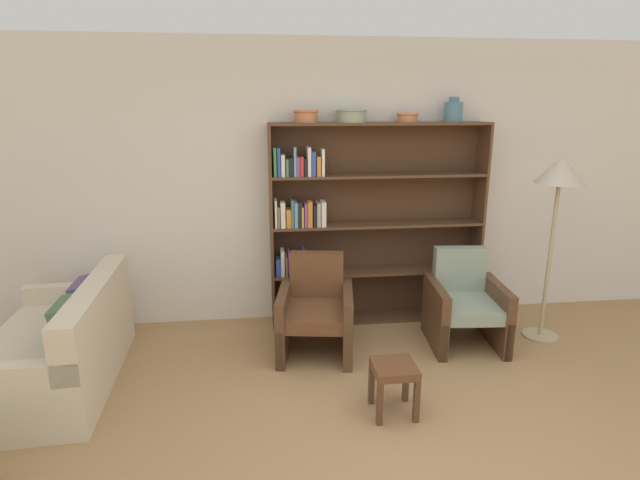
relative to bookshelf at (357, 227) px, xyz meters
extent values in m
plane|color=#A87F51|center=(0.03, -2.31, -0.97)|extent=(24.00, 24.00, 0.00)
cube|color=silver|center=(0.03, 0.17, 0.40)|extent=(12.00, 0.06, 2.75)
cube|color=brown|center=(-0.84, -0.02, 0.02)|extent=(0.02, 0.30, 1.98)
cube|color=brown|center=(1.23, -0.02, 0.02)|extent=(0.02, 0.30, 1.98)
cube|color=brown|center=(0.19, -0.02, 1.00)|extent=(2.05, 0.30, 0.02)
cube|color=brown|center=(0.19, -0.02, -0.96)|extent=(2.05, 0.30, 0.03)
cube|color=#492F1E|center=(0.19, 0.12, 0.02)|extent=(2.05, 0.01, 1.98)
cube|color=white|center=(-0.79, -0.07, -0.84)|extent=(0.04, 0.16, 0.21)
cube|color=red|center=(-0.75, -0.08, -0.86)|extent=(0.03, 0.16, 0.18)
cube|color=#994C99|center=(-0.72, -0.06, -0.82)|extent=(0.02, 0.19, 0.26)
cube|color=white|center=(-0.68, -0.07, -0.82)|extent=(0.04, 0.17, 0.26)
cube|color=#669EB2|center=(-0.64, -0.07, -0.81)|extent=(0.04, 0.16, 0.27)
cube|color=red|center=(-0.61, -0.05, -0.85)|extent=(0.03, 0.20, 0.20)
cube|color=orange|center=(-0.58, -0.06, -0.81)|extent=(0.04, 0.18, 0.28)
cube|color=white|center=(-0.54, -0.08, -0.82)|extent=(0.02, 0.15, 0.26)
cube|color=#4C756B|center=(-0.51, -0.07, -0.85)|extent=(0.04, 0.18, 0.19)
cube|color=red|center=(-0.47, -0.07, -0.81)|extent=(0.03, 0.17, 0.27)
cube|color=#388C47|center=(-0.43, -0.06, -0.85)|extent=(0.04, 0.19, 0.19)
cube|color=brown|center=(0.19, -0.02, -0.45)|extent=(2.05, 0.30, 0.02)
cube|color=#334CB2|center=(-0.79, -0.08, -0.35)|extent=(0.04, 0.15, 0.17)
cube|color=white|center=(-0.75, -0.06, -0.31)|extent=(0.03, 0.18, 0.25)
cube|color=#7F6B4C|center=(-0.71, -0.06, -0.34)|extent=(0.02, 0.19, 0.20)
cube|color=#994C99|center=(-0.68, -0.05, -0.32)|extent=(0.02, 0.20, 0.23)
cube|color=#334CB2|center=(-0.66, -0.07, -0.35)|extent=(0.03, 0.17, 0.17)
cube|color=#994C99|center=(-0.62, -0.08, -0.36)|extent=(0.04, 0.15, 0.16)
cube|color=#669EB2|center=(-0.57, -0.08, -0.35)|extent=(0.03, 0.14, 0.18)
cube|color=#334CB2|center=(-0.55, -0.06, -0.31)|extent=(0.02, 0.18, 0.27)
cube|color=brown|center=(0.19, -0.02, 0.03)|extent=(2.05, 0.30, 0.02)
cube|color=white|center=(-0.80, -0.07, 0.18)|extent=(0.02, 0.17, 0.27)
cube|color=#7F6B4C|center=(-0.78, -0.06, 0.14)|extent=(0.02, 0.18, 0.20)
cube|color=white|center=(-0.74, -0.09, 0.16)|extent=(0.04, 0.13, 0.24)
cube|color=orange|center=(-0.68, -0.07, 0.13)|extent=(0.04, 0.16, 0.17)
cube|color=#4C756B|center=(-0.65, -0.06, 0.17)|extent=(0.02, 0.20, 0.26)
cube|color=#669EB2|center=(-0.61, -0.06, 0.16)|extent=(0.03, 0.19, 0.24)
cube|color=black|center=(-0.58, -0.06, 0.16)|extent=(0.03, 0.18, 0.24)
cube|color=gold|center=(-0.55, -0.09, 0.14)|extent=(0.02, 0.13, 0.19)
cube|color=#994C99|center=(-0.52, -0.09, 0.16)|extent=(0.03, 0.12, 0.23)
cube|color=orange|center=(-0.48, -0.09, 0.17)|extent=(0.04, 0.13, 0.25)
cube|color=black|center=(-0.44, -0.09, 0.15)|extent=(0.03, 0.12, 0.21)
cube|color=#B2A899|center=(-0.40, -0.07, 0.16)|extent=(0.03, 0.17, 0.23)
cube|color=white|center=(-0.35, -0.07, 0.16)|extent=(0.04, 0.17, 0.24)
cube|color=brown|center=(0.19, -0.02, 0.51)|extent=(2.05, 0.30, 0.02)
cube|color=#388C47|center=(-0.80, -0.06, 0.66)|extent=(0.03, 0.19, 0.26)
cube|color=#334CB2|center=(-0.76, -0.06, 0.66)|extent=(0.03, 0.18, 0.26)
cube|color=white|center=(-0.73, -0.09, 0.63)|extent=(0.03, 0.13, 0.20)
cube|color=#4C756B|center=(-0.69, -0.09, 0.61)|extent=(0.02, 0.14, 0.16)
cube|color=black|center=(-0.65, -0.05, 0.61)|extent=(0.04, 0.20, 0.17)
cube|color=#669EB2|center=(-0.62, -0.09, 0.66)|extent=(0.02, 0.12, 0.27)
cube|color=#994C99|center=(-0.59, -0.06, 0.61)|extent=(0.02, 0.18, 0.18)
cube|color=red|center=(-0.56, -0.07, 0.61)|extent=(0.03, 0.18, 0.18)
cube|color=black|center=(-0.52, -0.09, 0.61)|extent=(0.02, 0.12, 0.16)
cube|color=white|center=(-0.49, -0.06, 0.66)|extent=(0.03, 0.20, 0.27)
cube|color=#334CB2|center=(-0.45, -0.06, 0.64)|extent=(0.04, 0.18, 0.22)
cube|color=orange|center=(-0.40, -0.08, 0.61)|extent=(0.04, 0.16, 0.18)
cube|color=white|center=(-0.36, -0.08, 0.65)|extent=(0.03, 0.15, 0.25)
cylinder|color=#C67547|center=(-0.50, -0.02, 1.06)|extent=(0.21, 0.21, 0.11)
torus|color=#C67547|center=(-0.50, -0.02, 1.11)|extent=(0.24, 0.24, 0.02)
cylinder|color=gray|center=(-0.08, -0.02, 1.06)|extent=(0.27, 0.27, 0.11)
torus|color=gray|center=(-0.08, -0.02, 1.12)|extent=(0.29, 0.29, 0.02)
cylinder|color=#C67547|center=(0.45, -0.02, 1.05)|extent=(0.19, 0.19, 0.08)
torus|color=#C67547|center=(0.45, -0.02, 1.08)|extent=(0.21, 0.21, 0.02)
cylinder|color=slate|center=(0.90, -0.02, 1.10)|extent=(0.18, 0.18, 0.18)
cylinder|color=slate|center=(0.90, -0.02, 1.21)|extent=(0.10, 0.10, 0.05)
cube|color=beige|center=(-2.60, -0.95, -0.77)|extent=(0.97, 1.63, 0.41)
cube|color=beige|center=(-2.24, -0.93, -0.36)|extent=(0.25, 1.60, 0.40)
cube|color=beige|center=(-2.56, -1.69, -0.69)|extent=(0.90, 0.16, 0.57)
cube|color=beige|center=(-2.63, -0.21, -0.69)|extent=(0.90, 0.16, 0.57)
cube|color=#4C6B4C|center=(-2.36, -1.16, -0.38)|extent=(0.19, 0.37, 0.37)
cube|color=#5B4C75|center=(-2.37, -0.72, -0.38)|extent=(0.19, 0.37, 0.37)
cube|color=brown|center=(-0.26, -1.04, -0.80)|extent=(0.08, 0.08, 0.34)
cube|color=brown|center=(-0.82, -0.95, -0.80)|extent=(0.08, 0.08, 0.34)
cube|color=brown|center=(-0.16, -0.43, -0.80)|extent=(0.08, 0.08, 0.34)
cube|color=brown|center=(-0.73, -0.34, -0.80)|extent=(0.08, 0.08, 0.34)
cube|color=brown|center=(-0.49, -0.69, -0.60)|extent=(0.57, 0.71, 0.12)
cube|color=brown|center=(-0.45, -0.41, -0.34)|extent=(0.49, 0.19, 0.45)
cube|color=brown|center=(-0.22, -0.73, -0.68)|extent=(0.19, 0.68, 0.58)
cube|color=brown|center=(-0.77, -0.65, -0.68)|extent=(0.19, 0.68, 0.58)
cube|color=brown|center=(1.14, -1.02, -0.80)|extent=(0.08, 0.08, 0.34)
cube|color=brown|center=(0.57, -0.97, -0.80)|extent=(0.08, 0.08, 0.34)
cube|color=brown|center=(1.19, -0.41, -0.80)|extent=(0.08, 0.08, 0.34)
cube|color=brown|center=(0.63, -0.36, -0.80)|extent=(0.08, 0.08, 0.34)
cube|color=gray|center=(0.88, -0.69, -0.60)|extent=(0.54, 0.68, 0.12)
cube|color=gray|center=(0.91, -0.41, -0.34)|extent=(0.49, 0.16, 0.45)
cube|color=brown|center=(1.16, -0.72, -0.68)|extent=(0.14, 0.68, 0.58)
cube|color=brown|center=(0.60, -0.67, -0.68)|extent=(0.14, 0.68, 0.58)
cylinder|color=tan|center=(1.67, -0.62, -0.96)|extent=(0.32, 0.32, 0.02)
cylinder|color=tan|center=(1.67, -0.62, -0.23)|extent=(0.04, 0.04, 1.45)
cone|color=#BCB29E|center=(1.67, -0.62, 0.62)|extent=(0.42, 0.42, 0.24)
cube|color=brown|center=(-0.17, -1.51, -0.81)|extent=(0.04, 0.04, 0.32)
cube|color=brown|center=(0.09, -1.51, -0.81)|extent=(0.04, 0.04, 0.32)
cube|color=brown|center=(-0.17, -1.77, -0.81)|extent=(0.04, 0.04, 0.32)
cube|color=brown|center=(0.09, -1.77, -0.81)|extent=(0.04, 0.04, 0.32)
cube|color=brown|center=(-0.04, -1.64, -0.62)|extent=(0.30, 0.30, 0.06)
camera|label=1|loc=(-0.94, -4.70, 1.17)|focal=28.00mm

